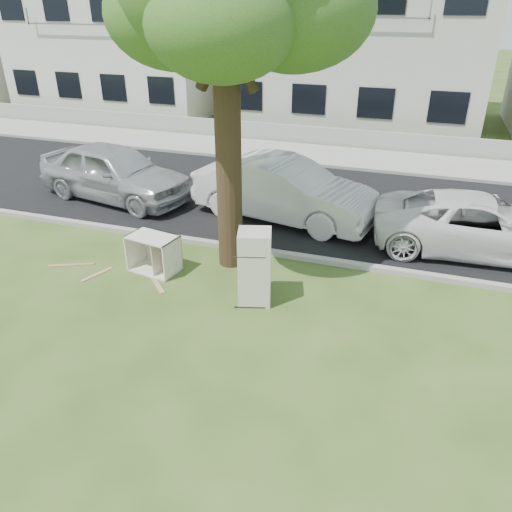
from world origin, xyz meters
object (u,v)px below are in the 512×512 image
(car_center, at_px, (284,190))
(car_right, at_px, (480,225))
(cabinet, at_px, (154,253))
(car_left, at_px, (115,172))
(fridge, at_px, (255,267))

(car_center, relative_size, car_right, 1.02)
(cabinet, distance_m, car_right, 7.53)
(car_center, height_order, car_left, car_left)
(cabinet, distance_m, car_center, 4.19)
(cabinet, xyz_separation_m, car_right, (6.79, 3.27, 0.26))
(cabinet, xyz_separation_m, car_center, (1.93, 3.70, 0.40))
(fridge, distance_m, car_right, 5.71)
(car_center, xyz_separation_m, car_right, (4.86, -0.43, -0.14))
(cabinet, height_order, car_center, car_center)
(car_right, bearing_deg, car_center, 81.53)
(fridge, distance_m, car_left, 7.04)
(cabinet, bearing_deg, car_center, 72.58)
(fridge, bearing_deg, car_right, 25.37)
(cabinet, relative_size, car_left, 0.22)
(car_right, bearing_deg, fridge, 127.81)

